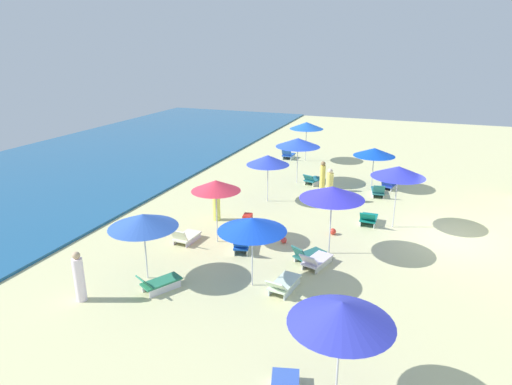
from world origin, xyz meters
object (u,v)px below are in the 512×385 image
cooler_box_0 (248,218)px  lounge_chair_9_0 (308,255)px  umbrella_1 (298,142)px  lounge_chair_3_0 (389,184)px  lounge_chair_1_0 (313,180)px  lounge_chair_7_0 (368,218)px  lounge_chair_2_0 (185,237)px  lounge_chair_3_1 (378,191)px  umbrella_7 (398,172)px  umbrella_8 (143,221)px  umbrella_3 (374,152)px  lounge_chair_5_0 (283,284)px  beachgoer_0 (79,278)px  lounge_chair_8_0 (159,283)px  umbrella_5 (252,224)px  beach_ball_2 (284,240)px  beachgoer_1 (323,177)px  lounge_chair_4_0 (288,155)px  umbrella_0 (268,160)px  beachgoer_2 (216,205)px  umbrella_4 (307,126)px  lounge_chair_2_1 (242,245)px  beach_ball_1 (333,231)px  umbrella_6 (341,313)px  umbrella_9 (332,193)px  beachgoer_3 (329,186)px  umbrella_2 (216,186)px  lounge_chair_9_1 (316,261)px

cooler_box_0 → lounge_chair_9_0: bearing=41.9°
umbrella_1 → lounge_chair_3_0: umbrella_1 is taller
lounge_chair_1_0 → lounge_chair_7_0: (-4.98, -3.70, 0.03)m
lounge_chair_1_0 → lounge_chair_2_0: bearing=92.4°
lounge_chair_9_0 → lounge_chair_3_1: bearing=-70.0°
umbrella_7 → umbrella_8: 10.58m
umbrella_3 → lounge_chair_3_1: size_ratio=1.46×
lounge_chair_5_0 → beachgoer_0: beachgoer_0 is taller
lounge_chair_1_0 → lounge_chair_3_1: bearing=-172.7°
umbrella_7 → lounge_chair_8_0: bearing=140.8°
lounge_chair_1_0 → umbrella_5: 11.80m
lounge_chair_3_0 → lounge_chair_9_0: bearing=90.9°
lounge_chair_3_1 → lounge_chair_9_0: (-8.51, 1.56, -0.01)m
lounge_chair_8_0 → umbrella_3: bearing=-81.9°
lounge_chair_2_0 → beachgoer_0: 4.99m
beach_ball_2 → beachgoer_1: bearing=0.3°
lounge_chair_4_0 → beachgoer_0: bearing=87.9°
umbrella_0 → umbrella_1: bearing=-8.3°
lounge_chair_4_0 → beachgoer_2: size_ratio=0.78×
umbrella_1 → beachgoer_0: (-14.28, 2.87, -1.56)m
lounge_chair_5_0 → umbrella_3: bearing=-88.4°
umbrella_4 → umbrella_7: 11.87m
beachgoer_0 → beachgoer_1: bearing=158.7°
lounge_chair_2_0 → lounge_chair_4_0: lounge_chair_4_0 is taller
lounge_chair_9_0 → lounge_chair_2_1: bearing=33.4°
beachgoer_0 → beach_ball_2: size_ratio=6.58×
lounge_chair_9_0 → beach_ball_1: bearing=-67.5°
umbrella_6 → lounge_chair_5_0: bearing=31.9°
lounge_chair_8_0 → cooler_box_0: size_ratio=2.85×
lounge_chair_3_0 → lounge_chair_4_0: (4.49, 7.10, 0.04)m
lounge_chair_2_0 → umbrella_9: bearing=-166.1°
lounge_chair_3_1 → lounge_chair_4_0: (5.95, 6.65, 0.03)m
umbrella_0 → beach_ball_1: size_ratio=8.92×
lounge_chair_1_0 → cooler_box_0: size_ratio=2.75×
lounge_chair_3_1 → lounge_chair_7_0: 4.20m
lounge_chair_4_0 → lounge_chair_7_0: size_ratio=0.94×
umbrella_5 → beachgoer_2: bearing=36.6°
umbrella_0 → umbrella_9: 6.32m
lounge_chair_5_0 → lounge_chair_8_0: size_ratio=1.08×
umbrella_0 → lounge_chair_8_0: (-9.37, 0.42, -1.87)m
beachgoer_3 → lounge_chair_8_0: bearing=157.6°
umbrella_8 → umbrella_7: bearing=-44.5°
umbrella_0 → lounge_chair_2_1: size_ratio=1.77×
lounge_chair_7_0 → beach_ball_1: 2.03m
beachgoer_2 → umbrella_4: bearing=119.6°
beachgoer_2 → umbrella_0: bearing=102.2°
umbrella_2 → lounge_chair_9_1: umbrella_2 is taller
umbrella_4 → umbrella_9: size_ratio=0.99×
umbrella_1 → umbrella_6: size_ratio=1.04×
lounge_chair_4_0 → umbrella_8: bearing=91.3°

